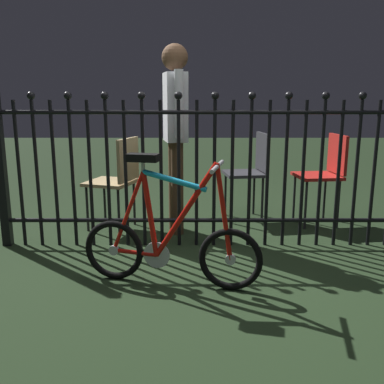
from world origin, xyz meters
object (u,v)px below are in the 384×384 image
bicycle (169,242)px  chair_charcoal (251,167)px  chair_red (324,169)px  person_visitor (174,123)px  chair_tan (117,175)px

bicycle → chair_charcoal: (0.74, 1.58, 0.24)m
chair_red → person_visitor: bearing=-170.1°
chair_tan → chair_charcoal: 1.33m
chair_tan → chair_red: size_ratio=0.98×
bicycle → chair_charcoal: size_ratio=1.37×
chair_tan → chair_red: chair_red is taller
bicycle → chair_tan: bicycle is taller
chair_tan → person_visitor: 0.73m
bicycle → chair_tan: (-0.54, 1.24, 0.22)m
chair_red → person_visitor: (-1.43, -0.25, 0.46)m
chair_charcoal → chair_red: same height
chair_tan → person_visitor: bearing=-8.5°
chair_charcoal → chair_tan: bearing=-164.9°
chair_red → chair_charcoal: bearing=165.7°
chair_charcoal → chair_red: size_ratio=1.00×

